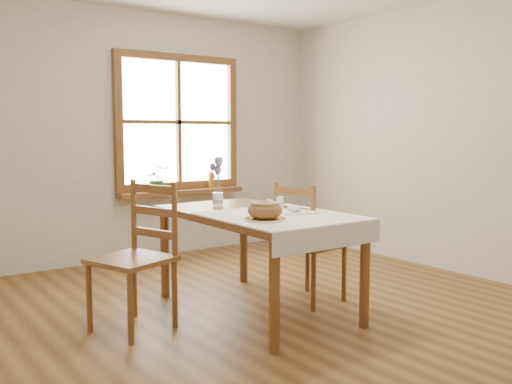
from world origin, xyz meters
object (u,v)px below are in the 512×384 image
(bread_plate, at_px, (265,219))
(chair_left, at_px, (132,257))
(flower_vase, at_px, (218,200))
(chair_right, at_px, (311,242))
(dining_table, at_px, (256,223))

(bread_plate, bearing_deg, chair_left, 142.51)
(flower_vase, bearing_deg, chair_right, -46.30)
(chair_left, distance_m, chair_right, 1.44)
(chair_right, height_order, flower_vase, chair_right)
(chair_right, xyz_separation_m, flower_vase, (-0.52, 0.55, 0.32))
(dining_table, xyz_separation_m, flower_vase, (-0.03, 0.49, 0.13))
(chair_left, xyz_separation_m, chair_right, (1.42, -0.19, -0.03))
(chair_left, height_order, chair_right, chair_left)
(chair_left, bearing_deg, chair_right, 62.91)
(bread_plate, height_order, flower_vase, flower_vase)
(bread_plate, relative_size, flower_vase, 2.81)
(flower_vase, bearing_deg, dining_table, -86.14)
(dining_table, bearing_deg, flower_vase, 93.86)
(chair_right, relative_size, bread_plate, 3.51)
(flower_vase, bearing_deg, bread_plate, -101.75)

